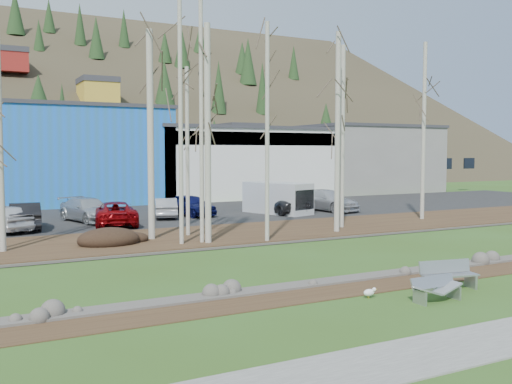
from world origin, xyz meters
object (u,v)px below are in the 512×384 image
seagull (369,292)px  car_2 (115,213)px  bench_intact (449,275)px  car_3 (88,210)px  car_4 (190,205)px  car_5 (166,208)px  car_0 (2,218)px  car_1 (25,216)px  van_white (280,198)px  car_6 (280,204)px  car_7 (327,200)px  bench_damaged (436,289)px

seagull → car_2: size_ratio=0.09×
bench_intact → car_3: car_3 is taller
car_4 → car_5: size_ratio=1.08×
car_0 → car_3: 5.64m
car_1 → van_white: van_white is taller
car_4 → car_6: 6.31m
seagull → van_white: van_white is taller
car_7 → bench_damaged: bearing=-128.9°
bench_damaged → car_6: car_6 is taller
bench_intact → car_0: car_0 is taller
bench_intact → car_1: size_ratio=0.42×
car_2 → van_white: bearing=-164.5°
bench_damaged → car_4: bearing=86.1°
van_white → car_0: bearing=165.4°
bench_damaged → car_6: 23.37m
car_0 → car_7: car_7 is taller
car_0 → car_2: (6.00, 0.00, -0.06)m
car_6 → car_7: 3.85m
bench_damaged → van_white: (7.29, 21.93, 0.85)m
van_white → bench_damaged: bearing=-126.7°
bench_damaged → seagull: bearing=141.5°
seagull → car_3: car_3 is taller
seagull → car_5: (0.96, 21.95, 0.60)m
seagull → car_3: bearing=122.6°
car_4 → car_3: bearing=166.1°
car_7 → van_white: size_ratio=0.99×
car_4 → van_white: bearing=-27.4°
seagull → van_white: (8.81, 20.76, 1.03)m
car_5 → car_7: 11.89m
bench_intact → car_2: 20.73m
car_0 → van_white: (17.70, 1.16, 0.32)m
car_2 → car_4: bearing=-145.3°
car_2 → bench_intact: bearing=116.3°
bench_damaged → bench_intact: bearing=30.9°
car_5 → car_6: (8.00, -0.97, 0.02)m
seagull → car_5: car_5 is taller
car_4 → van_white: (6.03, -1.47, 0.35)m
car_2 → car_3: size_ratio=1.01×
bench_intact → car_4: (-0.17, 22.51, 0.40)m
bench_intact → bench_damaged: 1.69m
bench_intact → seagull: bench_intact is taller
bench_intact → van_white: van_white is taller
car_6 → car_1: bearing=0.3°
seagull → car_4: bearing=105.5°
bench_damaged → car_7: 24.71m
car_1 → car_7: (20.51, 0.65, 0.02)m
bench_damaged → car_2: (-4.41, 20.78, 0.47)m
car_4 → van_white: size_ratio=0.80×
car_1 → van_white: 16.54m
bench_damaged → car_0: car_0 is taller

